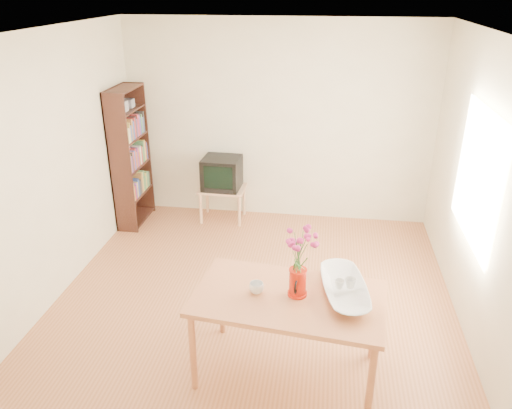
% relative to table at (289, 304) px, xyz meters
% --- Properties ---
extents(room, '(4.50, 4.50, 4.50)m').
position_rel_table_xyz_m(room, '(-0.39, 0.83, 0.63)').
color(room, '#9F5D38').
rests_on(room, ground).
extents(table, '(1.55, 1.00, 0.75)m').
position_rel_table_xyz_m(table, '(0.00, 0.00, 0.00)').
color(table, '#B4653D').
rests_on(table, ground).
extents(tv_stand, '(0.60, 0.45, 0.46)m').
position_rel_table_xyz_m(tv_stand, '(-1.12, 2.80, -0.29)').
color(tv_stand, tan).
rests_on(tv_stand, ground).
extents(bookshelf, '(0.28, 0.70, 1.80)m').
position_rel_table_xyz_m(bookshelf, '(-2.27, 2.58, 0.17)').
color(bookshelf, black).
rests_on(bookshelf, ground).
extents(pitcher, '(0.15, 0.23, 0.23)m').
position_rel_table_xyz_m(pitcher, '(0.06, 0.03, 0.18)').
color(pitcher, red).
rests_on(pitcher, table).
extents(flowers, '(0.26, 0.26, 0.37)m').
position_rel_table_xyz_m(flowers, '(0.06, 0.03, 0.48)').
color(flowers, '#C92F7F').
rests_on(flowers, pitcher).
extents(mug, '(0.12, 0.12, 0.09)m').
position_rel_table_xyz_m(mug, '(-0.26, 0.01, 0.12)').
color(mug, white).
rests_on(mug, table).
extents(bowl, '(0.58, 0.58, 0.47)m').
position_rel_table_xyz_m(bowl, '(0.42, 0.11, 0.31)').
color(bowl, white).
rests_on(bowl, table).
extents(teacup_a, '(0.09, 0.09, 0.06)m').
position_rel_table_xyz_m(teacup_a, '(0.38, 0.11, 0.26)').
color(teacup_a, white).
rests_on(teacup_a, bowl).
extents(teacup_b, '(0.08, 0.08, 0.07)m').
position_rel_table_xyz_m(teacup_b, '(0.47, 0.13, 0.27)').
color(teacup_b, white).
rests_on(teacup_b, bowl).
extents(television, '(0.50, 0.47, 0.42)m').
position_rel_table_xyz_m(television, '(-1.12, 2.81, 0.00)').
color(television, black).
rests_on(television, tv_stand).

